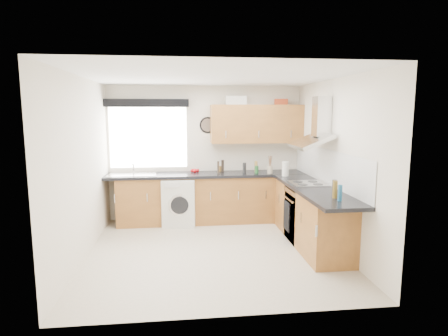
{
  "coord_description": "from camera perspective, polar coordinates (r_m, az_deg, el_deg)",
  "views": [
    {
      "loc": [
        -0.44,
        -5.23,
        2.01
      ],
      "look_at": [
        0.25,
        0.85,
        1.1
      ],
      "focal_mm": 30.0,
      "sensor_mm": 36.0,
      "label": 1
    }
  ],
  "objects": [
    {
      "name": "base_cab_back",
      "position": [
        6.93,
        -3.5,
        -4.73
      ],
      "size": [
        3.0,
        0.58,
        0.86
      ],
      "primitive_type": "cube",
      "color": "brown",
      "rests_on": "ground_plane"
    },
    {
      "name": "kitchen_roll",
      "position": [
        6.6,
        9.33,
        -0.14
      ],
      "size": [
        0.15,
        0.15,
        0.25
      ],
      "primitive_type": "cylinder",
      "rotation": [
        0.0,
        0.0,
        -0.32
      ],
      "color": "silver",
      "rests_on": "worktop_right"
    },
    {
      "name": "jar_4",
      "position": [
        7.01,
        4.9,
        0.24
      ],
      "size": [
        0.06,
        0.06,
        0.2
      ],
      "primitive_type": "cylinder",
      "color": "#A57E39",
      "rests_on": "worktop_back"
    },
    {
      "name": "oven",
      "position": [
        6.07,
        12.5,
        -6.88
      ],
      "size": [
        0.56,
        0.58,
        0.85
      ],
      "primitive_type": "cube",
      "color": "black",
      "rests_on": "ground_plane"
    },
    {
      "name": "base_cab_right",
      "position": [
        5.94,
        13.06,
        -7.2
      ],
      "size": [
        0.58,
        2.1,
        0.86
      ],
      "primitive_type": "cube",
      "color": "brown",
      "rests_on": "ground_plane"
    },
    {
      "name": "upper_cabinets",
      "position": [
        7.0,
        5.02,
        6.71
      ],
      "size": [
        1.7,
        0.35,
        0.7
      ],
      "primitive_type": "cube",
      "color": "brown",
      "rests_on": "wall_back"
    },
    {
      "name": "tomato_cluster",
      "position": [
        6.97,
        -4.46,
        -0.39
      ],
      "size": [
        0.18,
        0.18,
        0.06
      ],
      "primitive_type": null,
      "rotation": [
        0.0,
        0.0,
        0.34
      ],
      "color": "#A2070B",
      "rests_on": "worktop_back"
    },
    {
      "name": "bottle_1",
      "position": [
        5.06,
        16.56,
        -3.15
      ],
      "size": [
        0.06,
        0.06,
        0.23
      ],
      "primitive_type": "cylinder",
      "color": "brown",
      "rests_on": "worktop_right"
    },
    {
      "name": "jar_0",
      "position": [
        6.94,
        -0.21,
        0.3
      ],
      "size": [
        0.05,
        0.05,
        0.23
      ],
      "primitive_type": "cylinder",
      "color": "black",
      "rests_on": "worktop_back"
    },
    {
      "name": "jar_2",
      "position": [
        6.85,
        3.12,
        0.01
      ],
      "size": [
        0.06,
        0.06,
        0.19
      ],
      "primitive_type": "cylinder",
      "color": "black",
      "rests_on": "worktop_back"
    },
    {
      "name": "casserole",
      "position": [
        7.03,
        1.79,
        10.25
      ],
      "size": [
        0.4,
        0.3,
        0.16
      ],
      "primitive_type": "cube",
      "rotation": [
        0.0,
        0.0,
        -0.07
      ],
      "color": "silver",
      "rests_on": "upper_cabinets"
    },
    {
      "name": "wall_back",
      "position": [
        7.08,
        -2.88,
        2.29
      ],
      "size": [
        3.6,
        0.02,
        2.5
      ],
      "primitive_type": "cube",
      "color": "silver",
      "rests_on": "ground_plane"
    },
    {
      "name": "extractor_hood",
      "position": [
        5.9,
        13.84,
        5.88
      ],
      "size": [
        0.52,
        0.78,
        0.66
      ],
      "primitive_type": null,
      "color": "silver",
      "rests_on": "wall_right"
    },
    {
      "name": "jar_1",
      "position": [
        7.04,
        -0.56,
        -0.11
      ],
      "size": [
        0.04,
        0.04,
        0.1
      ],
      "primitive_type": "cylinder",
      "color": "brown",
      "rests_on": "worktop_back"
    },
    {
      "name": "sink",
      "position": [
        6.87,
        -13.84,
        -0.66
      ],
      "size": [
        0.84,
        0.46,
        0.1
      ],
      "primitive_type": null,
      "color": "silver",
      "rests_on": "worktop_back"
    },
    {
      "name": "ceiling",
      "position": [
        5.27,
        -1.71,
        13.79
      ],
      "size": [
        3.6,
        3.6,
        0.02
      ],
      "primitive_type": "cube",
      "color": "white",
      "rests_on": "wall_back"
    },
    {
      "name": "ground_plane",
      "position": [
        5.62,
        -1.59,
        -12.5
      ],
      "size": [
        3.6,
        3.6,
        0.0
      ],
      "primitive_type": "plane",
      "color": "beige"
    },
    {
      "name": "bottle_0",
      "position": [
        4.91,
        17.27,
        -3.64
      ],
      "size": [
        0.05,
        0.05,
        0.21
      ],
      "primitive_type": "cylinder",
      "color": "#1B5A82",
      "rests_on": "worktop_right"
    },
    {
      "name": "wall_right",
      "position": [
        5.74,
        16.56,
        0.5
      ],
      "size": [
        0.02,
        3.6,
        2.5
      ],
      "primitive_type": "cube",
      "color": "silver",
      "rests_on": "ground_plane"
    },
    {
      "name": "wall_clock",
      "position": [
        7.03,
        -2.49,
        6.55
      ],
      "size": [
        0.31,
        0.04,
        0.31
      ],
      "primitive_type": "cylinder",
      "rotation": [
        1.57,
        0.0,
        0.0
      ],
      "color": "black",
      "rests_on": "wall_back"
    },
    {
      "name": "wall_left",
      "position": [
        5.46,
        -20.84,
        -0.11
      ],
      "size": [
        0.02,
        3.6,
        2.5
      ],
      "primitive_type": "cube",
      "color": "silver",
      "rests_on": "ground_plane"
    },
    {
      "name": "jar_5",
      "position": [
        6.85,
        4.98,
        -0.25
      ],
      "size": [
        0.07,
        0.07,
        0.13
      ],
      "primitive_type": "cylinder",
      "color": "#1E5422",
      "rests_on": "worktop_back"
    },
    {
      "name": "splashback",
      "position": [
        6.02,
        15.34,
        0.23
      ],
      "size": [
        0.01,
        3.0,
        0.54
      ],
      "primitive_type": "cube",
      "color": "white",
      "rests_on": "wall_right"
    },
    {
      "name": "jar_3",
      "position": [
        6.81,
        -0.88,
        0.12
      ],
      "size": [
        0.04,
        0.04,
        0.22
      ],
      "primitive_type": "cylinder",
      "color": "#32271C",
      "rests_on": "worktop_back"
    },
    {
      "name": "bottle_2",
      "position": [
        5.17,
        16.48,
        -2.95
      ],
      "size": [
        0.06,
        0.06,
        0.22
      ],
      "primitive_type": "cylinder",
      "color": "black",
      "rests_on": "worktop_right"
    },
    {
      "name": "hob_plate",
      "position": [
        5.96,
        12.65,
        -2.31
      ],
      "size": [
        0.52,
        0.52,
        0.01
      ],
      "primitive_type": "cube",
      "color": "silver",
      "rests_on": "worktop_right"
    },
    {
      "name": "wall_front",
      "position": [
        3.54,
        0.82,
        -3.95
      ],
      "size": [
        3.6,
        0.02,
        2.5
      ],
      "primitive_type": "cube",
      "color": "silver",
      "rests_on": "ground_plane"
    },
    {
      "name": "base_cab_corner",
      "position": [
        7.18,
        9.4,
        -4.37
      ],
      "size": [
        0.6,
        0.6,
        0.86
      ],
      "primitive_type": "cube",
      "color": "brown",
      "rests_on": "ground_plane"
    },
    {
      "name": "storage_box",
      "position": [
        7.2,
        8.67,
        9.91
      ],
      "size": [
        0.27,
        0.24,
        0.11
      ],
      "primitive_type": "cube",
      "rotation": [
        0.0,
        0.0,
        -0.17
      ],
      "color": "#B53F1C",
      "rests_on": "upper_cabinets"
    },
    {
      "name": "utensil_pot",
      "position": [
        6.85,
        7.03,
        -0.28
      ],
      "size": [
        0.11,
        0.11,
        0.13
      ],
      "primitive_type": "cylinder",
      "rotation": [
        0.0,
        0.0,
        -0.11
      ],
      "color": "gray",
      "rests_on": "worktop_back"
    },
    {
      "name": "washing_machine",
      "position": [
        6.82,
        -6.77,
        -5.07
      ],
      "size": [
        0.63,
        0.62,
        0.84
      ],
      "primitive_type": "cube",
      "rotation": [
        0.0,
        0.0,
        -0.11
      ],
      "color": "silver",
      "rests_on": "ground_plane"
    },
    {
      "name": "window",
      "position": [
        7.06,
        -11.45,
        4.56
      ],
      "size": [
        1.4,
        0.02,
        1.1
      ],
      "primitive_type": "cube",
      "color": "silver",
      "rests_on": "wall_back"
    },
    {
      "name": "window_blind",
      "position": [
        6.96,
        -11.67,
        9.69
      ],
      "size": [
        1.5,
        0.18,
        0.14
      ],
      "primitive_type": "cube",
      "color": "black",
      "rests_on": "wall_back"
    },
    {
      "name": "worktop_back",
      "position": [
        6.84,
        -2.7,
        -1.02
      ],
      "size": [
        3.6,
        0.62,
        0.05
      ],
      "primitive_type": "cube",
      "color": "black",
      "rests_on": "base_cab_back"
    },
    {
      "name": "worktop_right",
      "position": [
        5.69,
        13.62,
        -3.19
      ],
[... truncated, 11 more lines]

